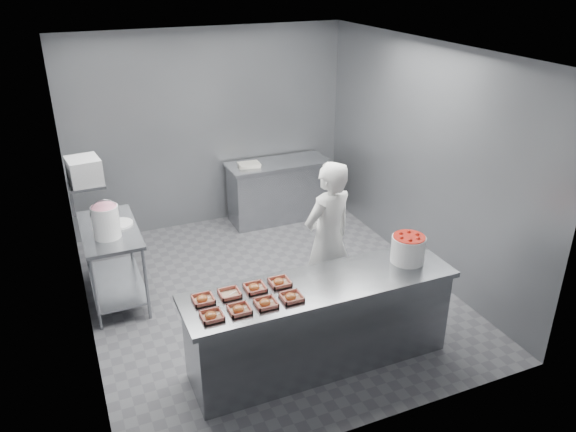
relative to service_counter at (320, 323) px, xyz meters
The scene contains 24 objects.
floor 1.42m from the service_counter, 90.00° to the left, with size 4.50×4.50×0.00m, color #4C4C51.
ceiling 2.71m from the service_counter, 90.00° to the left, with size 4.50×4.50×0.00m, color white.
wall_back 3.72m from the service_counter, 90.00° to the left, with size 4.00×0.04×2.80m, color slate.
wall_left 2.59m from the service_counter, 145.98° to the left, with size 0.04×4.50×2.80m, color slate.
wall_right 2.59m from the service_counter, 34.02° to the left, with size 0.04×4.50×2.80m, color slate.
service_counter is the anchor object (origin of this frame).
prep_table 2.56m from the service_counter, 130.24° to the left, with size 0.60×1.20×0.90m.
back_counter 3.37m from the service_counter, 74.52° to the left, with size 1.50×0.60×0.90m.
wall_shelf 2.88m from the service_counter, 133.03° to the left, with size 0.35×0.90×0.03m, color slate.
tray_0 1.19m from the service_counter, behind, with size 0.19×0.18×0.06m.
tray_1 0.97m from the service_counter, behind, with size 0.19×0.18×0.06m.
tray_2 0.77m from the service_counter, 167.31° to the right, with size 0.19×0.18×0.06m.
tray_3 0.61m from the service_counter, 159.41° to the right, with size 0.19×0.18×0.06m.
tray_4 1.19m from the service_counter, behind, with size 0.19×0.18×0.06m.
tray_5 0.97m from the service_counter, behind, with size 0.19×0.18×0.04m.
tray_6 0.77m from the service_counter, 167.30° to the left, with size 0.19×0.18×0.06m.
tray_7 0.61m from the service_counter, 159.40° to the left, with size 0.19×0.18×0.06m.
worker 1.02m from the service_counter, 59.48° to the left, with size 0.64×0.42×1.76m, color white.
strawberry_tub 1.13m from the service_counter, ahead, with size 0.33×0.33×0.27m.
glaze_bucket 2.50m from the service_counter, 134.07° to the left, with size 0.30×0.28×0.43m.
bucket_lid 2.56m from the service_counter, 127.43° to the left, with size 0.30×0.30×0.02m, color white.
rag 2.91m from the service_counter, 126.87° to the left, with size 0.13×0.11×0.02m, color #CCB28C.
appliance 2.77m from the service_counter, 137.29° to the left, with size 0.30×0.34×0.26m, color gray.
paper_stack 3.31m from the service_counter, 82.07° to the left, with size 0.30×0.22×0.05m, color silver.
Camera 1 is at (-2.02, -5.29, 3.62)m, focal length 35.00 mm.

